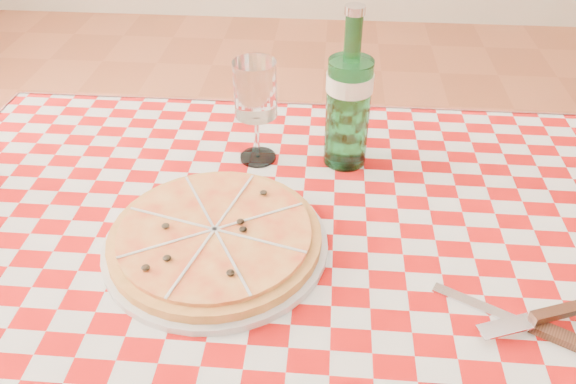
# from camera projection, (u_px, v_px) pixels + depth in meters

# --- Properties ---
(dining_table) EXTENTS (1.20, 0.80, 0.75)m
(dining_table) POSITION_uv_depth(u_px,v_px,m) (297.00, 294.00, 0.90)
(dining_table) COLOR brown
(dining_table) RESTS_ON ground
(tablecloth) EXTENTS (1.30, 0.90, 0.01)m
(tablecloth) POSITION_uv_depth(u_px,v_px,m) (298.00, 251.00, 0.84)
(tablecloth) COLOR #990A09
(tablecloth) RESTS_ON dining_table
(pizza_plate) EXTENTS (0.41, 0.41, 0.04)m
(pizza_plate) POSITION_uv_depth(u_px,v_px,m) (215.00, 236.00, 0.83)
(pizza_plate) COLOR gold
(pizza_plate) RESTS_ON tablecloth
(water_bottle) EXTENTS (0.08, 0.08, 0.29)m
(water_bottle) POSITION_uv_depth(u_px,v_px,m) (349.00, 90.00, 0.94)
(water_bottle) COLOR #175E29
(water_bottle) RESTS_ON tablecloth
(wine_glass) EXTENTS (0.09, 0.09, 0.19)m
(wine_glass) POSITION_uv_depth(u_px,v_px,m) (256.00, 113.00, 0.98)
(wine_glass) COLOR white
(wine_glass) RESTS_ON tablecloth
(cutlery) EXTENTS (0.24, 0.20, 0.03)m
(cutlery) POSITION_uv_depth(u_px,v_px,m) (531.00, 321.00, 0.72)
(cutlery) COLOR silver
(cutlery) RESTS_ON tablecloth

